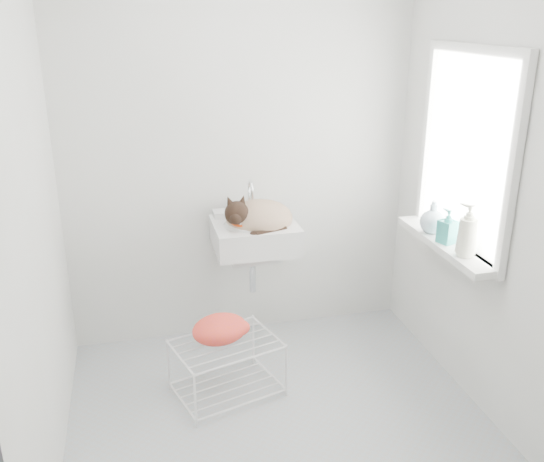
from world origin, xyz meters
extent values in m
cube|color=#A0A9AF|center=(0.00, 0.00, 0.00)|extent=(2.20, 2.00, 0.02)
cube|color=white|center=(0.00, 1.00, 1.25)|extent=(2.20, 0.02, 2.50)
cube|color=white|center=(1.10, 0.00, 1.25)|extent=(0.02, 2.00, 2.50)
cube|color=white|center=(-1.10, 0.00, 1.25)|extent=(0.02, 2.00, 2.50)
cube|color=white|center=(1.09, 0.20, 1.35)|extent=(0.01, 0.80, 1.00)
cube|color=white|center=(1.07, 0.20, 1.35)|extent=(0.04, 0.90, 1.10)
cube|color=white|center=(1.01, 0.20, 0.83)|extent=(0.16, 0.88, 0.04)
cube|color=silver|center=(0.04, 0.74, 0.85)|extent=(0.50, 0.44, 0.20)
ellipsoid|color=tan|center=(0.07, 0.73, 0.88)|extent=(0.40, 0.35, 0.20)
sphere|color=black|center=(-0.09, 0.66, 0.97)|extent=(0.15, 0.15, 0.14)
torus|color=#C83002|center=(-0.07, 0.66, 0.93)|extent=(0.13, 0.13, 0.06)
cube|color=silver|center=(-0.23, 0.28, 0.15)|extent=(0.64, 0.53, 0.33)
ellipsoid|color=#F25000|center=(-0.26, 0.31, 0.36)|extent=(0.38, 0.33, 0.13)
imported|color=white|center=(1.00, -0.02, 0.85)|extent=(0.13, 0.13, 0.24)
imported|color=teal|center=(1.00, 0.17, 0.85)|extent=(0.11, 0.11, 0.19)
imported|color=silver|center=(1.00, 0.34, 0.85)|extent=(0.19, 0.19, 0.19)
camera|label=1|loc=(-0.65, -2.57, 2.05)|focal=39.13mm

